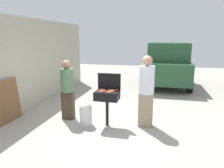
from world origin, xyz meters
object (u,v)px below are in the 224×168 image
hot_dog_0 (100,90)px  hot_dog_6 (109,92)px  hot_dog_5 (111,90)px  propane_tank (86,113)px  person_left (67,88)px  hot_dog_9 (115,90)px  hot_dog_10 (103,91)px  parked_minivan (167,63)px  hot_dog_3 (103,92)px  hot_dog_4 (112,91)px  bbq_grill (107,97)px  hot_dog_2 (112,91)px  hot_dog_12 (108,92)px  hot_dog_7 (108,92)px  hot_dog_11 (102,89)px  hot_dog_8 (110,90)px  person_right (146,89)px  hot_dog_1 (103,90)px  leaning_board (7,101)px  hot_dog_14 (111,91)px

hot_dog_0 → hot_dog_6: same height
hot_dog_5 → propane_tank: 0.89m
hot_dog_6 → person_left: 1.30m
hot_dog_6 → hot_dog_9: 0.27m
hot_dog_10 → parked_minivan: bearing=73.3°
hot_dog_3 → hot_dog_4: size_ratio=1.00×
bbq_grill → hot_dog_2: size_ratio=7.07×
hot_dog_10 → hot_dog_12: (0.16, -0.12, 0.00)m
hot_dog_7 → hot_dog_10: size_ratio=1.00×
hot_dog_6 → hot_dog_11: size_ratio=1.00×
hot_dog_0 → hot_dog_6: size_ratio=1.00×
hot_dog_8 → bbq_grill: bearing=-111.4°
hot_dog_6 → propane_tank: (-0.63, 0.01, -0.61)m
bbq_grill → hot_dog_7: hot_dog_7 is taller
bbq_grill → person_right: (0.96, 0.21, 0.21)m
hot_dog_5 → person_left: size_ratio=0.08×
propane_tank → person_left: person_left is taller
hot_dog_1 → hot_dog_10: (0.01, -0.11, 0.00)m
hot_dog_8 → propane_tank: (-0.59, -0.22, -0.61)m
hot_dog_3 → hot_dog_1: bearing=103.0°
hot_dog_2 → hot_dog_12: bearing=-113.0°
hot_dog_12 → parked_minivan: (1.50, 5.67, 0.09)m
hot_dog_7 → hot_dog_11: bearing=137.4°
hot_dog_8 → propane_tank: bearing=-159.7°
propane_tank → person_right: 1.68m
hot_dog_5 → leaning_board: leaning_board is taller
hot_dog_0 → hot_dog_1: same height
hot_dog_3 → leaning_board: size_ratio=0.11×
bbq_grill → hot_dog_9: bearing=39.0°
bbq_grill → hot_dog_0: (-0.19, 0.01, 0.16)m
hot_dog_0 → propane_tank: hot_dog_0 is taller
hot_dog_5 → hot_dog_8: 0.04m
hot_dog_12 → hot_dog_0: bearing=145.4°
hot_dog_5 → hot_dog_11: bearing=174.8°
hot_dog_14 → hot_dog_0: bearing=-174.0°
hot_dog_10 → propane_tank: size_ratio=0.21×
person_right → leaning_board: person_right is taller
hot_dog_1 → hot_dog_14: (0.21, -0.03, 0.00)m
hot_dog_6 → hot_dog_11: same height
hot_dog_4 → hot_dog_10: 0.24m
hot_dog_0 → hot_dog_12: bearing=-34.6°
hot_dog_1 → hot_dog_6: bearing=-43.3°
hot_dog_12 → propane_tank: size_ratio=0.21×
hot_dog_3 → hot_dog_7: (0.13, 0.02, 0.00)m
hot_dog_14 → propane_tank: bearing=-167.2°
hot_dog_6 → propane_tank: hot_dog_6 is taller
hot_dog_11 → person_left: size_ratio=0.08×
hot_dog_14 → person_left: size_ratio=0.08×
hot_dog_3 → hot_dog_6: 0.16m
hot_dog_9 → hot_dog_7: bearing=-118.7°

